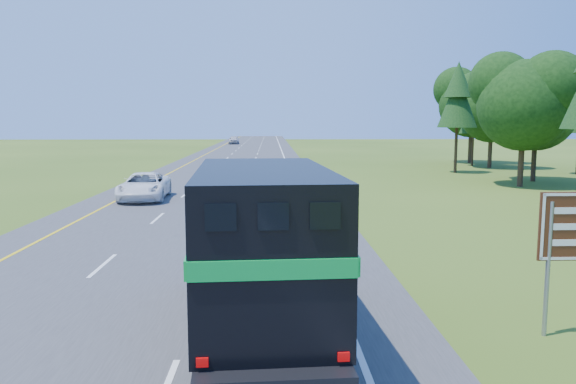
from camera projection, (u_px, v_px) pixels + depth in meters
name	position (u px, v px, depth m)	size (l,w,h in m)	color
road	(227.00, 176.00, 48.26)	(15.00, 260.00, 0.04)	#38383A
lane_markings	(227.00, 176.00, 48.25)	(11.15, 260.00, 0.01)	yellow
horse_truck	(262.00, 245.00, 12.36)	(3.15, 8.64, 3.76)	black
white_suv	(144.00, 186.00, 33.94)	(2.66, 5.78, 1.61)	white
far_car	(234.00, 140.00, 115.82)	(2.03, 5.05, 1.72)	#B1B0B7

